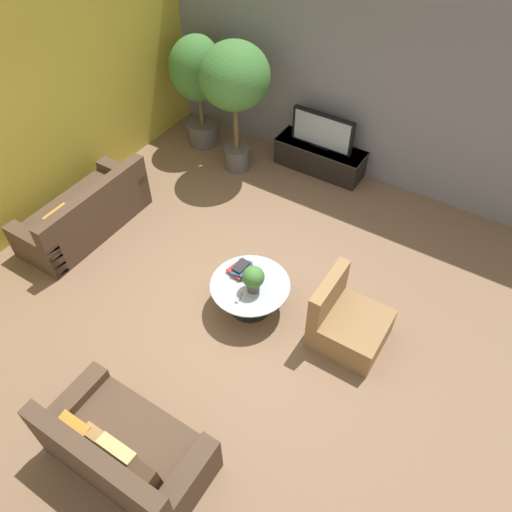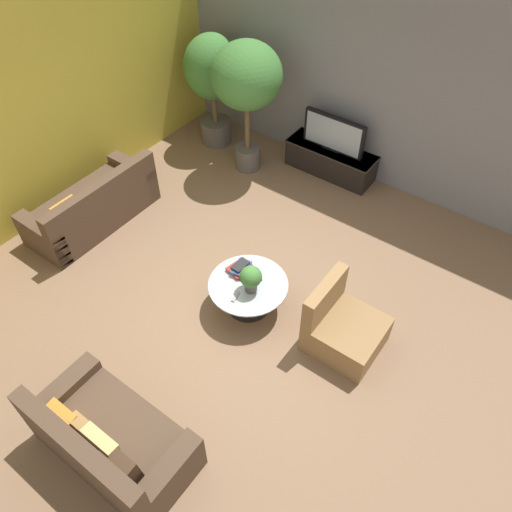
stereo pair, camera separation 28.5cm
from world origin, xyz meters
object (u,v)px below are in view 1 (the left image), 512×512
at_px(coffee_table, 250,291).
at_px(potted_palm_corner, 235,81).
at_px(couch_near_entry, 125,450).
at_px(couch_by_wall, 85,214).
at_px(potted_palm_tall, 198,77).
at_px(media_console, 320,157).
at_px(television, 323,131).
at_px(armchair_wicker, 347,323).
at_px(potted_plant_tabletop, 253,278).

xyz_separation_m(coffee_table, potted_palm_corner, (-1.75, 2.33, 1.22)).
bearing_deg(couch_near_entry, couch_by_wall, -38.50).
bearing_deg(coffee_table, couch_near_entry, -88.75).
relative_size(couch_by_wall, potted_palm_tall, 1.01).
height_order(coffee_table, potted_palm_tall, potted_palm_tall).
relative_size(media_console, potted_palm_corner, 0.71).
xyz_separation_m(media_console, couch_near_entry, (0.64, -5.28, 0.06)).
bearing_deg(television, armchair_wicker, -57.41).
xyz_separation_m(armchair_wicker, potted_palm_corner, (-2.95, 2.12, 1.24)).
height_order(media_console, television, television).
height_order(couch_near_entry, potted_palm_corner, potted_palm_corner).
bearing_deg(potted_palm_tall, armchair_wicker, -32.02).
xyz_separation_m(media_console, potted_palm_tall, (-2.06, -0.39, 0.99)).
relative_size(potted_palm_tall, potted_plant_tabletop, 5.17).
relative_size(couch_near_entry, potted_plant_tabletop, 4.40).
bearing_deg(coffee_table, television, 101.17).
height_order(coffee_table, couch_by_wall, couch_by_wall).
bearing_deg(armchair_wicker, couch_near_entry, 155.33).
bearing_deg(television, potted_palm_tall, -169.42).
xyz_separation_m(couch_near_entry, potted_palm_tall, (-2.70, 4.89, 0.93)).
distance_m(couch_by_wall, armchair_wicker, 3.94).
bearing_deg(couch_by_wall, potted_palm_corner, 157.68).
xyz_separation_m(coffee_table, potted_palm_tall, (-2.65, 2.61, 0.93)).
height_order(media_console, armchair_wicker, armchair_wicker).
bearing_deg(couch_near_entry, armchair_wicker, -114.67).
height_order(couch_by_wall, potted_palm_corner, potted_palm_corner).
height_order(armchair_wicker, potted_palm_corner, potted_palm_corner).
relative_size(television, potted_palm_tall, 0.55).
height_order(coffee_table, armchair_wicker, armchair_wicker).
bearing_deg(couch_by_wall, television, 144.96).
height_order(potted_palm_tall, potted_plant_tabletop, potted_palm_tall).
relative_size(media_console, potted_plant_tabletop, 4.06).
relative_size(television, potted_palm_corner, 0.49).
bearing_deg(media_console, potted_plant_tabletop, -77.61).
bearing_deg(armchair_wicker, television, 32.59).
distance_m(coffee_table, armchair_wicker, 1.21).
bearing_deg(potted_palm_corner, couch_by_wall, -112.32).
xyz_separation_m(media_console, couch_by_wall, (-2.14, -3.06, 0.05)).
height_order(couch_by_wall, potted_palm_tall, potted_palm_tall).
distance_m(couch_near_entry, armchair_wicker, 2.73).
height_order(television, potted_plant_tabletop, television).
relative_size(armchair_wicker, potted_palm_corner, 0.41).
bearing_deg(potted_palm_corner, potted_palm_tall, 162.49).
bearing_deg(couch_near_entry, potted_plant_tabletop, -90.73).
relative_size(couch_by_wall, potted_palm_corner, 0.91).
distance_m(coffee_table, potted_palm_corner, 3.16).
bearing_deg(potted_palm_corner, television, 29.87).
distance_m(media_console, armchair_wicker, 3.31).
bearing_deg(media_console, potted_palm_corner, -150.07).
bearing_deg(potted_palm_corner, coffee_table, -53.01).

